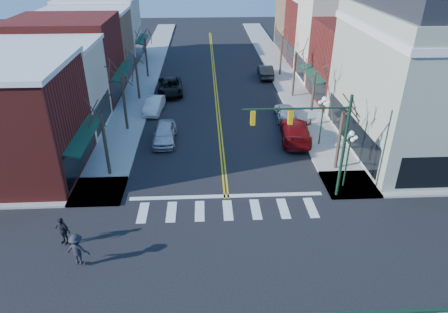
{
  "coord_description": "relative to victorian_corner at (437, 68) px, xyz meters",
  "views": [
    {
      "loc": [
        -1.31,
        -14.59,
        15.16
      ],
      "look_at": [
        -0.14,
        8.27,
        2.8
      ],
      "focal_mm": 32.0,
      "sensor_mm": 36.0,
      "label": 1
    }
  ],
  "objects": [
    {
      "name": "ground",
      "position": [
        -16.5,
        -14.5,
        -6.66
      ],
      "size": [
        160.0,
        160.0,
        0.0
      ],
      "primitive_type": "plane",
      "color": "black",
      "rests_on": "ground"
    },
    {
      "name": "sidewalk_left",
      "position": [
        -25.25,
        5.5,
        -6.58
      ],
      "size": [
        3.5,
        70.0,
        0.15
      ],
      "primitive_type": "cube",
      "color": "#9E9B93",
      "rests_on": "ground"
    },
    {
      "name": "sidewalk_right",
      "position": [
        -7.75,
        5.5,
        -6.58
      ],
      "size": [
        3.5,
        70.0,
        0.15
      ],
      "primitive_type": "cube",
      "color": "#9E9B93",
      "rests_on": "ground"
    },
    {
      "name": "bldg_left_brick_a",
      "position": [
        -32.0,
        -2.75,
        -2.66
      ],
      "size": [
        10.0,
        8.5,
        8.0
      ],
      "primitive_type": "cube",
      "color": "maroon",
      "rests_on": "ground"
    },
    {
      "name": "bldg_left_stucco_a",
      "position": [
        -32.0,
        5.0,
        -2.91
      ],
      "size": [
        10.0,
        7.0,
        7.5
      ],
      "primitive_type": "cube",
      "color": "beige",
      "rests_on": "ground"
    },
    {
      "name": "bldg_left_brick_b",
      "position": [
        -32.0,
        13.0,
        -2.41
      ],
      "size": [
        10.0,
        9.0,
        8.5
      ],
      "primitive_type": "cube",
      "color": "maroon",
      "rests_on": "ground"
    },
    {
      "name": "bldg_left_tan",
      "position": [
        -32.0,
        21.25,
        -2.76
      ],
      "size": [
        10.0,
        7.5,
        7.8
      ],
      "primitive_type": "cube",
      "color": "#957452",
      "rests_on": "ground"
    },
    {
      "name": "bldg_left_stucco_b",
      "position": [
        -32.0,
        29.0,
        -2.56
      ],
      "size": [
        10.0,
        8.0,
        8.2
      ],
      "primitive_type": "cube",
      "color": "beige",
      "rests_on": "ground"
    },
    {
      "name": "bldg_right_brick_a",
      "position": [
        -1.0,
        11.25,
        -2.66
      ],
      "size": [
        10.0,
        8.5,
        8.0
      ],
      "primitive_type": "cube",
      "color": "maroon",
      "rests_on": "ground"
    },
    {
      "name": "bldg_right_stucco",
      "position": [
        -1.0,
        19.0,
        -1.66
      ],
      "size": [
        10.0,
        7.0,
        10.0
      ],
      "primitive_type": "cube",
      "color": "beige",
      "rests_on": "ground"
    },
    {
      "name": "bldg_right_brick_b",
      "position": [
        -1.0,
        26.5,
        -2.41
      ],
      "size": [
        10.0,
        8.0,
        8.5
      ],
      "primitive_type": "cube",
      "color": "maroon",
      "rests_on": "ground"
    },
    {
      "name": "bldg_right_tan",
      "position": [
        -1.0,
        34.5,
        -2.16
      ],
      "size": [
        10.0,
        8.0,
        9.0
      ],
      "primitive_type": "cube",
      "color": "#957452",
      "rests_on": "ground"
    },
    {
      "name": "victorian_corner",
      "position": [
        0.0,
        0.0,
        0.0
      ],
      "size": [
        12.25,
        14.25,
        13.3
      ],
      "color": "#9CA68F",
      "rests_on": "ground"
    },
    {
      "name": "traffic_mast_far_right",
      "position": [
        -10.95,
        -7.1,
        -1.95
      ],
      "size": [
        6.6,
        0.28,
        7.2
      ],
      "color": "#14331E",
      "rests_on": "ground"
    },
    {
      "name": "lamppost_corner",
      "position": [
        -8.3,
        -6.0,
        -3.7
      ],
      "size": [
        0.36,
        0.36,
        4.33
      ],
      "color": "#14331E",
      "rests_on": "ground"
    },
    {
      "name": "lamppost_midblock",
      "position": [
        -8.3,
        0.5,
        -3.7
      ],
      "size": [
        0.36,
        0.36,
        4.33
      ],
      "color": "#14331E",
      "rests_on": "ground"
    },
    {
      "name": "tree_left_a",
      "position": [
        -24.9,
        -3.5,
        -4.28
      ],
      "size": [
        0.24,
        0.24,
        4.76
      ],
      "primitive_type": "cylinder",
      "color": "#382B21",
      "rests_on": "ground"
    },
    {
      "name": "tree_left_b",
      "position": [
        -24.9,
        4.5,
        -4.14
      ],
      "size": [
        0.24,
        0.24,
        5.04
      ],
      "primitive_type": "cylinder",
      "color": "#382B21",
      "rests_on": "ground"
    },
    {
      "name": "tree_left_c",
      "position": [
        -24.9,
        12.5,
        -4.38
      ],
      "size": [
        0.24,
        0.24,
        4.55
      ],
      "primitive_type": "cylinder",
      "color": "#382B21",
      "rests_on": "ground"
    },
    {
      "name": "tree_left_d",
      "position": [
        -24.9,
        20.5,
        -4.21
      ],
      "size": [
        0.24,
        0.24,
        4.9
      ],
      "primitive_type": "cylinder",
      "color": "#382B21",
      "rests_on": "ground"
    },
    {
      "name": "tree_right_a",
      "position": [
        -8.1,
        -3.5,
        -4.35
      ],
      "size": [
        0.24,
        0.24,
        4.62
      ],
      "primitive_type": "cylinder",
      "color": "#382B21",
      "rests_on": "ground"
    },
    {
      "name": "tree_right_b",
      "position": [
        -8.1,
        4.5,
        -4.07
      ],
      "size": [
        0.24,
        0.24,
        5.18
      ],
      "primitive_type": "cylinder",
      "color": "#382B21",
      "rests_on": "ground"
    },
    {
      "name": "tree_right_c",
      "position": [
        -8.1,
        12.5,
        -4.24
      ],
      "size": [
        0.24,
        0.24,
        4.83
      ],
      "primitive_type": "cylinder",
      "color": "#382B21",
      "rests_on": "ground"
    },
    {
      "name": "tree_right_d",
      "position": [
        -8.1,
        20.5,
        -4.17
      ],
      "size": [
        0.24,
        0.24,
        4.97
      ],
      "primitive_type": "cylinder",
      "color": "#382B21",
      "rests_on": "ground"
    },
    {
      "name": "car_left_near",
      "position": [
        -21.3,
        1.91,
        -5.87
      ],
      "size": [
        1.86,
        4.61,
        1.57
      ],
      "primitive_type": "imported",
      "rotation": [
        0.0,
        0.0,
        0.0
      ],
      "color": "silver",
      "rests_on": "ground"
    },
    {
      "name": "car_left_mid",
      "position": [
        -22.9,
        8.77,
        -5.93
      ],
      "size": [
        1.95,
        4.56,
        1.46
      ],
      "primitive_type": "imported",
      "rotation": [
        0.0,
        0.0,
        -0.09
      ],
      "color": "silver",
      "rests_on": "ground"
    },
    {
      "name": "car_left_far",
      "position": [
        -21.65,
        14.25,
        -5.85
      ],
      "size": [
        3.13,
        6.0,
        1.61
      ],
      "primitive_type": "imported",
      "rotation": [
        0.0,
        0.0,
        0.08
      ],
      "color": "black",
      "rests_on": "ground"
    },
    {
      "name": "car_right_near",
      "position": [
        -10.1,
        1.65,
        -5.8
      ],
      "size": [
        3.14,
        6.19,
        1.72
      ],
      "primitive_type": "imported",
      "rotation": [
        0.0,
        0.0,
        3.01
      ],
      "color": "maroon",
      "rests_on": "ground"
    },
    {
      "name": "car_right_mid",
      "position": [
        -10.1,
        6.26,
        -5.91
      ],
      "size": [
        1.99,
        4.5,
        1.5
      ],
      "primitive_type": "imported",
      "rotation": [
        0.0,
        0.0,
        3.09
      ],
      "color": "#BCBCC1",
      "rests_on": "ground"
    },
    {
      "name": "car_right_far",
      "position": [
        -10.1,
        19.69,
        -5.87
      ],
      "size": [
        1.76,
        4.8,
        1.57
      ],
      "primitive_type": "imported",
      "rotation": [
        0.0,
        0.0,
        3.12
      ],
      "color": "black",
      "rests_on": "ground"
    },
    {
      "name": "pedestrian_dark_a",
      "position": [
        -25.88,
        -11.11,
        -5.65
      ],
      "size": [
        1.08,
        0.82,
        1.71
      ],
      "primitive_type": "imported",
      "rotation": [
        0.0,
        0.0,
        -0.46
      ],
      "color": "black",
      "rests_on": "sidewalk_left"
    },
    {
      "name": "pedestrian_dark_b",
      "position": [
        -24.6,
        -12.81,
        -5.58
      ],
      "size": [
        1.31,
        0.9,
        1.86
      ],
      "primitive_type": "imported",
      "rotation": [
        0.0,
        0.0,
        2.95
      ],
      "color": "black",
      "rests_on": "sidewalk_left"
    }
  ]
}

